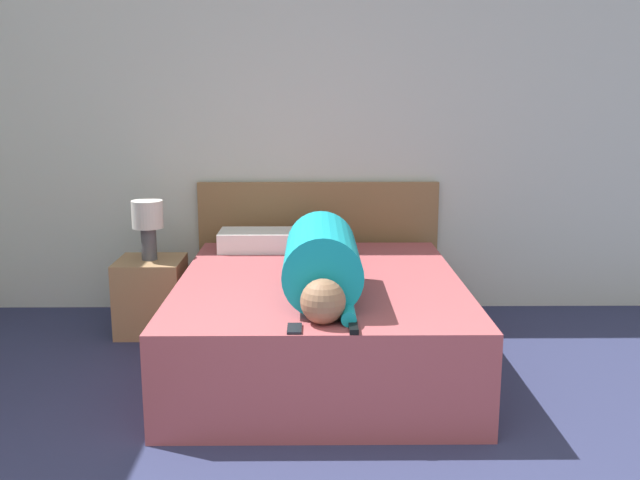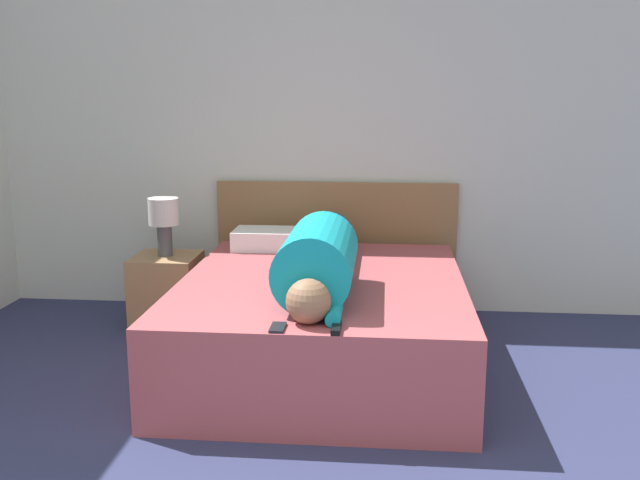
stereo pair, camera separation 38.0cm
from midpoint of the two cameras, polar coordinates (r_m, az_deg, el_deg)
The scene contains 9 objects.
wall_back at distance 5.03m, azimuth -5.00°, elevation 9.03°, with size 5.55×0.06×2.60m.
bed at distance 4.07m, azimuth -2.71°, elevation -6.61°, with size 1.57×1.91×0.51m.
headboard at distance 5.06m, azimuth -2.28°, elevation -0.54°, with size 1.69×0.04×0.92m.
nightstand at distance 4.79m, azimuth -15.57°, elevation -4.35°, with size 0.42×0.41×0.48m.
table_lamp at distance 4.68m, azimuth -15.90°, elevation 1.46°, with size 0.20×0.20×0.38m.
person_lying at distance 3.80m, azimuth -2.74°, elevation -1.38°, with size 0.38×1.80×0.38m.
pillow_near_headboard at distance 4.72m, azimuth -7.10°, elevation -0.05°, with size 0.54×0.30×0.13m.
tv_remote at distance 3.15m, azimuth -0.78°, elevation -7.03°, with size 0.04×0.15×0.02m.
cell_phone at distance 3.16m, azimuth -5.52°, elevation -7.13°, with size 0.06×0.13×0.01m.
Camera 1 is at (0.19, -1.08, 1.55)m, focal length 40.00 mm.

